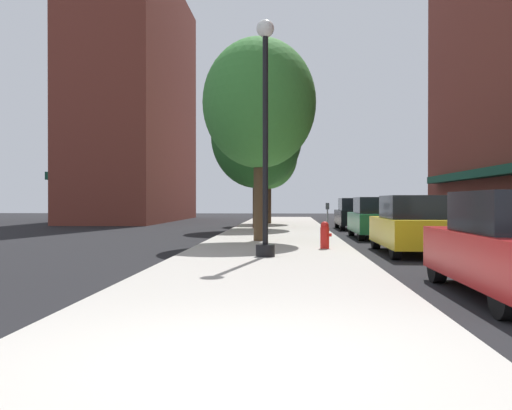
% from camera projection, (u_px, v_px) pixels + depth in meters
% --- Properties ---
extents(ground_plane, '(90.00, 90.00, 0.00)m').
position_uv_depth(ground_plane, '(375.00, 238.00, 22.57)').
color(ground_plane, black).
extents(sidewalk_slab, '(4.80, 50.00, 0.12)m').
position_uv_depth(sidewalk_slab, '(277.00, 235.00, 23.80)').
color(sidewalk_slab, '#B7B2A8').
rests_on(sidewalk_slab, ground).
extents(building_far_background, '(6.80, 18.00, 18.09)m').
position_uv_depth(building_far_background, '(137.00, 102.00, 42.35)').
color(building_far_background, brown).
rests_on(building_far_background, ground).
extents(lamppost, '(0.48, 0.48, 5.90)m').
position_uv_depth(lamppost, '(265.00, 133.00, 13.88)').
color(lamppost, black).
rests_on(lamppost, sidewalk_slab).
extents(fire_hydrant, '(0.33, 0.26, 0.79)m').
position_uv_depth(fire_hydrant, '(325.00, 235.00, 16.24)').
color(fire_hydrant, red).
rests_on(fire_hydrant, sidewalk_slab).
extents(parking_meter_near, '(0.14, 0.09, 1.31)m').
position_uv_depth(parking_meter_near, '(327.00, 215.00, 22.30)').
color(parking_meter_near, slate).
rests_on(parking_meter_near, sidewalk_slab).
extents(tree_near, '(4.66, 4.66, 7.41)m').
position_uv_depth(tree_near, '(257.00, 136.00, 28.46)').
color(tree_near, '#422D1E').
rests_on(tree_near, sidewalk_slab).
extents(tree_mid, '(3.96, 3.96, 7.09)m').
position_uv_depth(tree_mid, '(259.00, 104.00, 19.44)').
color(tree_mid, '#4C3823').
rests_on(tree_mid, sidewalk_slab).
extents(tree_far, '(3.68, 3.68, 6.36)m').
position_uv_depth(tree_far, '(268.00, 155.00, 34.59)').
color(tree_far, '#422D1E').
rests_on(tree_far, sidewalk_slab).
extents(car_yellow, '(1.80, 4.30, 1.66)m').
position_uv_depth(car_yellow, '(413.00, 226.00, 15.76)').
color(car_yellow, black).
rests_on(car_yellow, ground).
extents(car_green, '(1.80, 4.30, 1.66)m').
position_uv_depth(car_green, '(376.00, 218.00, 22.47)').
color(car_green, black).
rests_on(car_green, ground).
extents(car_black, '(1.80, 4.30, 1.66)m').
position_uv_depth(car_black, '(354.00, 214.00, 29.63)').
color(car_black, black).
rests_on(car_black, ground).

